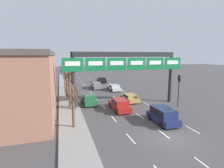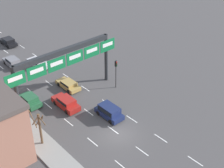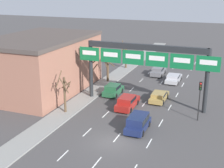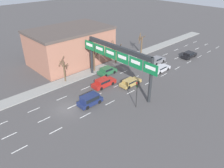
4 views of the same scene
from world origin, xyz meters
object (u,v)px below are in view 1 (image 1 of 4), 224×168
(car_green, at_px, (89,99))
(tree_bare_second, at_px, (73,102))
(car_red, at_px, (120,104))
(car_silver, at_px, (114,87))
(traffic_light_near_gantry, at_px, (179,84))
(car_gold, at_px, (130,97))
(tree_bare_furthest, at_px, (70,87))
(suv_navy, at_px, (163,115))
(car_black, at_px, (102,80))
(tree_bare_closest, at_px, (64,77))
(sign_gantry, at_px, (126,64))
(car_grey, at_px, (96,85))
(tree_bare_third, at_px, (67,82))

(car_green, relative_size, tree_bare_second, 0.81)
(car_green, xyz_separation_m, car_red, (3.40, -3.93, 0.02))
(car_silver, xyz_separation_m, car_red, (-3.26, -13.04, 0.15))
(traffic_light_near_gantry, bearing_deg, car_gold, 139.99)
(tree_bare_furthest, bearing_deg, suv_navy, -42.82)
(car_black, bearing_deg, car_red, -97.82)
(suv_navy, distance_m, tree_bare_closest, 25.80)
(car_gold, bearing_deg, car_black, 89.20)
(car_silver, bearing_deg, tree_bare_furthest, -133.65)
(suv_navy, bearing_deg, car_gold, 89.78)
(sign_gantry, height_order, car_grey, sign_gantry)
(car_black, xyz_separation_m, car_red, (-3.36, -24.49, 0.05))
(car_black, distance_m, traffic_light_near_gantry, 25.89)
(car_green, distance_m, tree_bare_second, 8.84)
(car_green, bearing_deg, traffic_light_near_gantry, -21.25)
(car_silver, height_order, car_green, car_green)
(suv_navy, height_order, tree_bare_closest, tree_bare_closest)
(car_gold, relative_size, car_grey, 0.99)
(tree_bare_third, bearing_deg, tree_bare_furthest, -88.96)
(suv_navy, relative_size, car_grey, 0.93)
(car_silver, xyz_separation_m, tree_bare_second, (-9.60, -17.24, 2.01))
(car_green, xyz_separation_m, car_grey, (3.49, 12.14, -0.03))
(tree_bare_third, bearing_deg, traffic_light_near_gantry, -34.03)
(car_grey, distance_m, traffic_light_near_gantry, 18.99)
(car_grey, bearing_deg, tree_bare_furthest, -115.99)
(tree_bare_closest, xyz_separation_m, tree_bare_second, (0.25, -22.53, 0.02))
(car_black, bearing_deg, tree_bare_furthest, -114.17)
(traffic_light_near_gantry, bearing_deg, tree_bare_third, 145.97)
(car_green, relative_size, car_grey, 0.90)
(car_silver, height_order, car_black, car_black)
(car_red, relative_size, traffic_light_near_gantry, 1.03)
(car_green, relative_size, tree_bare_third, 0.76)
(car_silver, xyz_separation_m, traffic_light_near_gantry, (5.33, -13.78, 2.58))
(sign_gantry, xyz_separation_m, tree_bare_second, (-7.93, -6.10, -3.35))
(car_gold, distance_m, tree_bare_furthest, 9.63)
(car_gold, height_order, suv_navy, suv_navy)
(tree_bare_closest, height_order, tree_bare_furthest, tree_bare_furthest)
(traffic_light_near_gantry, relative_size, tree_bare_third, 0.87)
(car_green, distance_m, car_grey, 12.63)
(car_silver, bearing_deg, sign_gantry, -98.49)
(car_silver, height_order, tree_bare_third, tree_bare_third)
(suv_navy, bearing_deg, tree_bare_closest, 111.95)
(suv_navy, relative_size, car_red, 0.87)
(tree_bare_furthest, bearing_deg, tree_bare_third, 91.04)
(car_gold, xyz_separation_m, traffic_light_near_gantry, (5.51, -4.63, 2.59))
(car_red, xyz_separation_m, tree_bare_closest, (-6.58, 18.33, 1.84))
(car_gold, relative_size, tree_bare_closest, 0.89)
(tree_bare_closest, bearing_deg, car_red, -70.25)
(car_grey, bearing_deg, car_gold, -76.19)
(car_silver, relative_size, tree_bare_second, 0.96)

